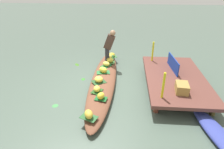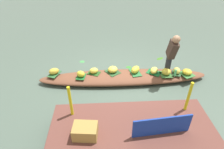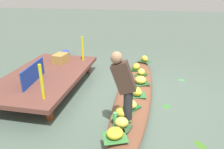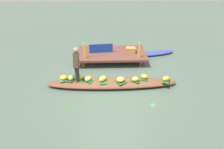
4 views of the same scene
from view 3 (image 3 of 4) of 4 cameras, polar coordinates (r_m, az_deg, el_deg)
canal_water at (r=5.15m, az=5.92°, el=-6.15°), size 40.00×40.00×0.00m
dock_platform at (r=5.69m, az=-17.23°, el=-0.33°), size 3.20×1.80×0.41m
vendor_boat at (r=5.09m, az=5.98°, el=-4.92°), size 4.88×0.81×0.25m
moored_boat at (r=7.84m, az=-13.28°, el=4.24°), size 2.23×0.93×0.18m
leaf_mat_0 at (r=4.73m, az=6.19°, el=-5.43°), size 0.35×0.49×0.01m
banana_bunch_0 at (r=4.68m, az=6.24°, el=-4.39°), size 0.36×0.38×0.19m
leaf_mat_1 at (r=4.00m, az=2.73°, el=-10.94°), size 0.33×0.37×0.01m
banana_bunch_1 at (r=3.95m, az=2.76°, el=-9.84°), size 0.34×0.33×0.18m
leaf_mat_2 at (r=6.16m, az=6.47°, el=1.34°), size 0.29×0.36×0.01m
banana_bunch_2 at (r=6.13m, az=6.50°, el=2.11°), size 0.28×0.26×0.18m
leaf_mat_3 at (r=3.51m, az=0.76°, el=-16.22°), size 0.45×0.48×0.01m
banana_bunch_3 at (r=3.47m, az=0.77°, el=-15.23°), size 0.37×0.37×0.15m
leaf_mat_4 at (r=5.81m, az=7.72°, el=-0.03°), size 0.41×0.36×0.01m
banana_bunch_4 at (r=5.78m, az=7.76°, el=0.72°), size 0.27×0.22×0.16m
leaf_mat_5 at (r=6.88m, az=8.60°, el=3.50°), size 0.38×0.46×0.01m
banana_bunch_5 at (r=6.85m, az=8.65°, el=4.21°), size 0.34×0.29×0.18m
leaf_mat_6 at (r=4.26m, az=4.87°, el=-8.72°), size 0.47×0.44×0.01m
banana_bunch_6 at (r=4.22m, az=4.90°, el=-7.76°), size 0.32×0.34×0.17m
leaf_mat_7 at (r=5.31m, az=7.54°, el=-2.25°), size 0.50×0.52×0.01m
banana_bunch_7 at (r=5.27m, az=7.58°, el=-1.39°), size 0.36×0.35×0.18m
leaf_mat_8 at (r=3.73m, az=2.53°, el=-13.65°), size 0.31×0.37×0.01m
banana_bunch_8 at (r=3.68m, az=2.56°, el=-12.53°), size 0.21×0.25×0.18m
vendor_person at (r=3.61m, az=3.17°, el=-2.21°), size 0.20×0.45×1.23m
water_bottle at (r=3.77m, az=0.84°, el=-11.40°), size 0.06×0.06×0.21m
market_banner at (r=5.19m, az=-20.08°, el=0.31°), size 1.09×0.13×0.42m
railing_post_west at (r=4.29m, az=-18.11°, el=-1.90°), size 0.06×0.06×0.71m
railing_post_east at (r=6.36m, az=-7.82°, el=6.78°), size 0.06×0.06×0.71m
produce_crate at (r=6.36m, az=-13.45°, el=4.20°), size 0.47×0.36×0.25m
drifting_plant_0 at (r=4.02m, az=22.46°, el=-17.02°), size 0.31×0.26×0.01m
drifting_plant_1 at (r=4.92m, az=14.33°, el=-8.15°), size 0.19×0.14×0.01m
drifting_plant_2 at (r=6.37m, az=17.91°, el=-1.36°), size 0.24×0.24×0.01m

